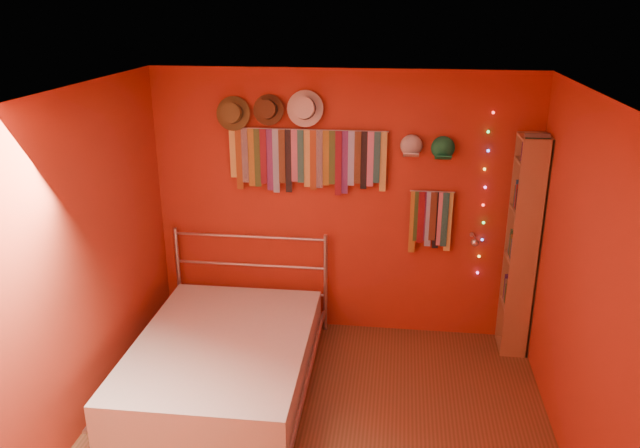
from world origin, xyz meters
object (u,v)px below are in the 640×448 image
at_px(tie_rack, 307,158).
at_px(reading_lamp, 474,241).
at_px(bookshelf, 527,246).
at_px(bed, 223,360).

distance_m(tie_rack, reading_lamp, 1.67).
relative_size(tie_rack, reading_lamp, 4.75).
bearing_deg(reading_lamp, tie_rack, 173.58).
height_order(bookshelf, bed, bookshelf).
relative_size(tie_rack, bed, 0.71).
bearing_deg(bookshelf, reading_lamp, -177.99).
xyz_separation_m(tie_rack, reading_lamp, (1.52, -0.17, -0.66)).
distance_m(reading_lamp, bed, 2.40).
relative_size(tie_rack, bookshelf, 0.72).
height_order(reading_lamp, bed, reading_lamp).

